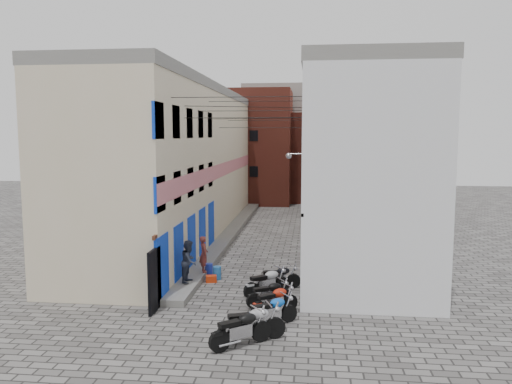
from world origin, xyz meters
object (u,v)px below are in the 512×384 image
(motorcycle_c, at_px, (272,309))
(motorcycle_e, at_px, (270,292))
(motorcycle_d, at_px, (275,299))
(motorcycle_a, at_px, (241,327))
(motorcycle_f, at_px, (267,281))
(water_jug_far, at_px, (209,270))
(motorcycle_g, at_px, (279,276))
(person_a, at_px, (204,254))
(red_crate, at_px, (211,279))
(water_jug_near, at_px, (217,273))
(motorcycle_b, at_px, (252,321))
(person_b, at_px, (189,261))

(motorcycle_c, distance_m, motorcycle_e, 1.79)
(motorcycle_c, bearing_deg, motorcycle_d, 145.25)
(motorcycle_a, relative_size, motorcycle_f, 1.01)
(motorcycle_c, distance_m, water_jug_far, 6.24)
(water_jug_far, bearing_deg, motorcycle_g, -25.82)
(motorcycle_g, distance_m, person_a, 3.54)
(motorcycle_a, relative_size, red_crate, 4.62)
(person_a, relative_size, water_jug_near, 2.85)
(motorcycle_c, bearing_deg, motorcycle_a, -57.86)
(motorcycle_d, xyz_separation_m, water_jug_far, (-3.20, 4.40, -0.27))
(motorcycle_c, xyz_separation_m, motorcycle_d, (0.02, 0.96, 0.01))
(motorcycle_a, height_order, red_crate, motorcycle_a)
(motorcycle_e, xyz_separation_m, red_crate, (-2.66, 2.67, -0.38))
(motorcycle_f, bearing_deg, motorcycle_b, -38.85)
(motorcycle_g, relative_size, person_b, 1.08)
(motorcycle_d, bearing_deg, motorcycle_g, 141.78)
(motorcycle_f, bearing_deg, red_crate, -159.64)
(motorcycle_e, distance_m, motorcycle_f, 1.16)
(motorcycle_g, bearing_deg, water_jug_near, -128.86)
(motorcycle_d, xyz_separation_m, red_crate, (-2.91, 3.49, -0.41))
(motorcycle_a, height_order, water_jug_near, motorcycle_a)
(motorcycle_c, distance_m, person_a, 6.09)
(motorcycle_c, relative_size, motorcycle_g, 1.00)
(motorcycle_d, xyz_separation_m, person_a, (-3.35, 4.11, 0.48))
(motorcycle_a, relative_size, person_b, 1.20)
(water_jug_near, bearing_deg, motorcycle_a, -73.50)
(person_b, xyz_separation_m, water_jug_far, (0.42, 1.79, -0.82))
(motorcycle_a, bearing_deg, motorcycle_c, 118.15)
(motorcycle_b, height_order, red_crate, motorcycle_b)
(person_b, bearing_deg, red_crate, -33.81)
(motorcycle_c, xyz_separation_m, motorcycle_f, (-0.43, 2.92, 0.05))
(motorcycle_a, distance_m, water_jug_near, 6.90)
(water_jug_far, bearing_deg, red_crate, -72.45)
(motorcycle_d, relative_size, motorcycle_f, 0.93)
(person_b, bearing_deg, motorcycle_a, -146.72)
(motorcycle_b, distance_m, water_jug_near, 6.56)
(motorcycle_a, bearing_deg, water_jug_near, 158.66)
(motorcycle_a, xyz_separation_m, motorcycle_f, (0.34, 4.64, -0.01))
(motorcycle_e, bearing_deg, red_crate, -164.64)
(motorcycle_e, bearing_deg, person_b, -147.60)
(motorcycle_f, relative_size, person_a, 1.29)
(motorcycle_b, height_order, person_b, person_b)
(person_a, distance_m, water_jug_near, 0.98)
(motorcycle_a, distance_m, motorcycle_g, 5.62)
(motorcycle_b, height_order, water_jug_far, motorcycle_b)
(motorcycle_b, bearing_deg, motorcycle_e, 153.38)
(water_jug_far, bearing_deg, motorcycle_a, -71.20)
(motorcycle_a, bearing_deg, water_jug_far, 160.97)
(motorcycle_b, bearing_deg, person_b, -169.00)
(water_jug_near, height_order, water_jug_far, water_jug_near)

